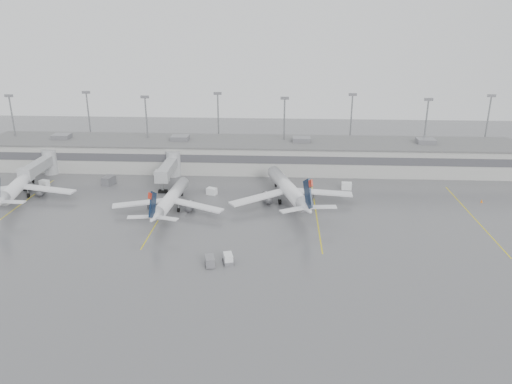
{
  "coord_description": "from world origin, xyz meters",
  "views": [
    {
      "loc": [
        9.37,
        -81.29,
        43.46
      ],
      "look_at": [
        3.79,
        24.0,
        5.0
      ],
      "focal_mm": 35.0,
      "sensor_mm": 36.0,
      "label": 1
    }
  ],
  "objects_px": {
    "jet_mid_right": "(289,189)",
    "baggage_tug": "(228,260)",
    "jet_far_left": "(18,185)",
    "jet_mid_left": "(170,199)"
  },
  "relations": [
    {
      "from": "jet_far_left",
      "to": "baggage_tug",
      "type": "relative_size",
      "value": 9.93
    },
    {
      "from": "jet_mid_left",
      "to": "jet_mid_right",
      "type": "xyz_separation_m",
      "value": [
        27.17,
        6.88,
        0.49
      ]
    },
    {
      "from": "jet_mid_left",
      "to": "baggage_tug",
      "type": "distance_m",
      "value": 29.27
    },
    {
      "from": "jet_far_left",
      "to": "baggage_tug",
      "type": "bearing_deg",
      "value": -39.42
    },
    {
      "from": "jet_mid_left",
      "to": "baggage_tug",
      "type": "bearing_deg",
      "value": -52.86
    },
    {
      "from": "jet_mid_right",
      "to": "jet_far_left",
      "type": "bearing_deg",
      "value": 163.83
    },
    {
      "from": "jet_mid_right",
      "to": "baggage_tug",
      "type": "xyz_separation_m",
      "value": [
        -11.27,
        -31.35,
        -2.69
      ]
    },
    {
      "from": "jet_mid_right",
      "to": "baggage_tug",
      "type": "bearing_deg",
      "value": -125.96
    },
    {
      "from": "jet_mid_left",
      "to": "jet_mid_right",
      "type": "relative_size",
      "value": 0.88
    },
    {
      "from": "baggage_tug",
      "to": "jet_far_left",
      "type": "bearing_deg",
      "value": 136.33
    }
  ]
}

